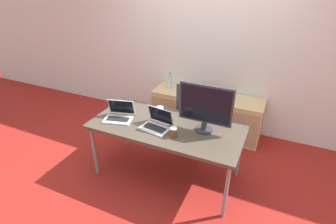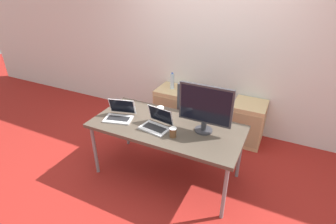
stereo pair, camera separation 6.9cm
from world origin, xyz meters
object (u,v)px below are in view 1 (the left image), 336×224
object	(u,v)px
coffee_cup_white	(160,111)
coffee_cup_brown	(174,132)
water_bottle	(170,81)
monitor	(205,107)
office_chair	(194,123)
laptop_left	(157,124)
laptop_right	(119,115)
cabinet_right	(246,122)
cabinet_left	(170,106)

from	to	relation	value
coffee_cup_white	coffee_cup_brown	world-z (taller)	coffee_cup_brown
water_bottle	monitor	bearing A→B (deg)	-51.01
coffee_cup_white	coffee_cup_brown	distance (m)	0.52
office_chair	laptop_left	size ratio (longest dim) A/B	2.99
coffee_cup_white	laptop_right	bearing A→B (deg)	-141.84
cabinet_right	laptop_right	size ratio (longest dim) A/B	1.71
monitor	coffee_cup_white	distance (m)	0.66
laptop_right	coffee_cup_brown	world-z (taller)	laptop_right
laptop_right	cabinet_left	bearing A→B (deg)	86.09
cabinet_left	cabinet_right	size ratio (longest dim) A/B	1.00
coffee_cup_white	coffee_cup_brown	bearing A→B (deg)	-47.97
coffee_cup_brown	water_bottle	bearing A→B (deg)	115.45
water_bottle	laptop_left	world-z (taller)	laptop_left
laptop_right	coffee_cup_brown	distance (m)	0.74
cabinet_left	coffee_cup_brown	world-z (taller)	coffee_cup_brown
water_bottle	coffee_cup_brown	bearing A→B (deg)	-64.55
cabinet_left	office_chair	bearing A→B (deg)	-39.29
cabinet_right	laptop_right	bearing A→B (deg)	-135.63
cabinet_left	cabinet_right	world-z (taller)	same
cabinet_left	monitor	world-z (taller)	monitor
laptop_right	coffee_cup_brown	xyz separation A→B (m)	(0.74, -0.08, 0.01)
coffee_cup_white	cabinet_left	bearing A→B (deg)	107.09
cabinet_left	coffee_cup_brown	size ratio (longest dim) A/B	5.88
cabinet_left	monitor	xyz separation A→B (m)	(0.90, -1.11, 0.69)
monitor	coffee_cup_white	bearing A→B (deg)	167.10
office_chair	cabinet_right	bearing A→B (deg)	36.69
office_chair	coffee_cup_white	size ratio (longest dim) A/B	11.06
laptop_right	coffee_cup_white	bearing A→B (deg)	38.16
office_chair	cabinet_right	world-z (taller)	office_chair
cabinet_left	coffee_cup_brown	distance (m)	1.58
cabinet_left	cabinet_right	distance (m)	1.22
cabinet_right	laptop_left	bearing A→B (deg)	-122.54
cabinet_right	laptop_left	distance (m)	1.57
office_chair	cabinet_left	bearing A→B (deg)	140.71
cabinet_left	laptop_right	bearing A→B (deg)	-93.91
cabinet_left	monitor	distance (m)	1.59
office_chair	water_bottle	size ratio (longest dim) A/B	3.95
laptop_left	cabinet_left	bearing A→B (deg)	107.73
water_bottle	coffee_cup_brown	distance (m)	1.51
office_chair	cabinet_right	distance (m)	0.80
office_chair	cabinet_right	xyz separation A→B (m)	(0.64, 0.47, -0.07)
coffee_cup_white	coffee_cup_brown	xyz separation A→B (m)	(0.35, -0.39, 0.01)
office_chair	monitor	size ratio (longest dim) A/B	1.80
cabinet_left	water_bottle	xyz separation A→B (m)	(0.00, 0.00, 0.43)
cabinet_right	laptop_left	xyz separation A→B (m)	(-0.81, -1.27, 0.45)
office_chair	cabinet_right	size ratio (longest dim) A/B	1.68
office_chair	monitor	world-z (taller)	monitor
cabinet_right	laptop_left	world-z (taller)	laptop_left
monitor	laptop_right	bearing A→B (deg)	-170.48
laptop_right	coffee_cup_white	distance (m)	0.49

